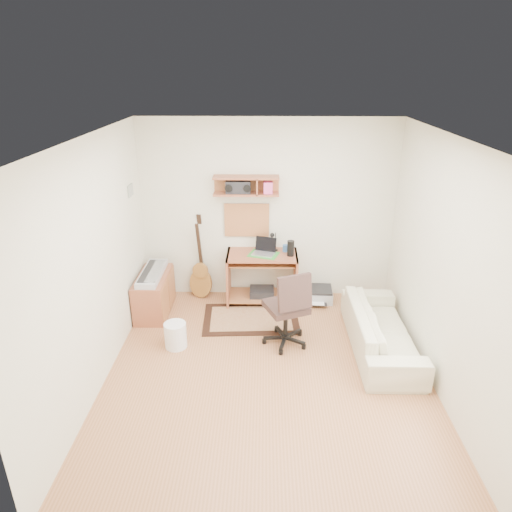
{
  "coord_description": "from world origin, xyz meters",
  "views": [
    {
      "loc": [
        -0.05,
        -4.31,
        3.23
      ],
      "look_at": [
        -0.15,
        1.05,
        1.0
      ],
      "focal_mm": 32.36,
      "sensor_mm": 36.0,
      "label": 1
    }
  ],
  "objects_px": {
    "printer": "(316,295)",
    "desk": "(262,278)",
    "sofa": "(382,323)",
    "task_chair": "(286,307)",
    "cabinet": "(154,294)"
  },
  "relations": [
    {
      "from": "desk",
      "to": "sofa",
      "type": "height_order",
      "value": "desk"
    },
    {
      "from": "desk",
      "to": "sofa",
      "type": "xyz_separation_m",
      "value": [
        1.46,
        -1.19,
        -0.03
      ]
    },
    {
      "from": "task_chair",
      "to": "printer",
      "type": "height_order",
      "value": "task_chair"
    },
    {
      "from": "desk",
      "to": "printer",
      "type": "xyz_separation_m",
      "value": [
        0.8,
        0.06,
        -0.29
      ]
    },
    {
      "from": "cabinet",
      "to": "printer",
      "type": "bearing_deg",
      "value": 9.53
    },
    {
      "from": "sofa",
      "to": "printer",
      "type": "bearing_deg",
      "value": 27.96
    },
    {
      "from": "task_chair",
      "to": "sofa",
      "type": "xyz_separation_m",
      "value": [
        1.16,
        -0.09,
        -0.17
      ]
    },
    {
      "from": "task_chair",
      "to": "desk",
      "type": "bearing_deg",
      "value": 82.24
    },
    {
      "from": "cabinet",
      "to": "sofa",
      "type": "xyz_separation_m",
      "value": [
        2.96,
        -0.86,
        0.07
      ]
    },
    {
      "from": "printer",
      "to": "desk",
      "type": "bearing_deg",
      "value": -173.14
    },
    {
      "from": "cabinet",
      "to": "sofa",
      "type": "relative_size",
      "value": 0.51
    },
    {
      "from": "task_chair",
      "to": "cabinet",
      "type": "height_order",
      "value": "task_chair"
    },
    {
      "from": "desk",
      "to": "sofa",
      "type": "bearing_deg",
      "value": -39.2
    },
    {
      "from": "desk",
      "to": "printer",
      "type": "relative_size",
      "value": 2.09
    },
    {
      "from": "desk",
      "to": "sofa",
      "type": "distance_m",
      "value": 1.88
    }
  ]
}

